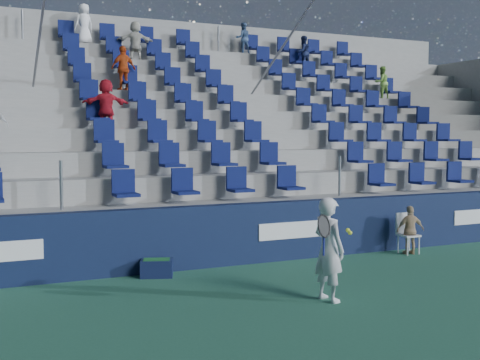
# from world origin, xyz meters

# --- Properties ---
(ground) EXTENTS (70.00, 70.00, 0.00)m
(ground) POSITION_xyz_m (0.00, 0.00, 0.00)
(ground) COLOR #296148
(ground) RESTS_ON ground
(sponsor_wall) EXTENTS (24.00, 0.32, 1.20)m
(sponsor_wall) POSITION_xyz_m (0.00, 3.15, 0.60)
(sponsor_wall) COLOR #101A3B
(sponsor_wall) RESTS_ON ground
(grandstand) EXTENTS (24.00, 8.17, 6.63)m
(grandstand) POSITION_xyz_m (-0.01, 8.24, 2.14)
(grandstand) COLOR #999994
(grandstand) RESTS_ON ground
(tennis_player) EXTENTS (0.69, 0.66, 1.61)m
(tennis_player) POSITION_xyz_m (0.48, 0.12, 0.81)
(tennis_player) COLOR silver
(tennis_player) RESTS_ON ground
(line_judge_chair) EXTENTS (0.40, 0.41, 0.87)m
(line_judge_chair) POSITION_xyz_m (4.09, 2.64, 0.50)
(line_judge_chair) COLOR white
(line_judge_chair) RESTS_ON ground
(line_judge) EXTENTS (0.66, 0.41, 1.05)m
(line_judge) POSITION_xyz_m (4.09, 2.50, 0.52)
(line_judge) COLOR tan
(line_judge) RESTS_ON ground
(ball_bin) EXTENTS (0.67, 0.55, 0.32)m
(ball_bin) POSITION_xyz_m (-1.48, 2.75, 0.18)
(ball_bin) COLOR #10193C
(ball_bin) RESTS_ON ground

